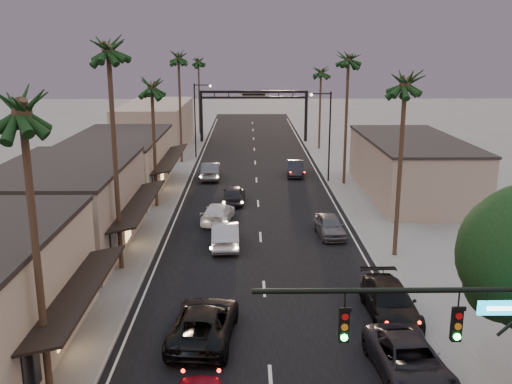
{
  "coord_description": "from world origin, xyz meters",
  "views": [
    {
      "loc": [
        -0.91,
        -10.61,
        13.17
      ],
      "look_at": [
        -0.27,
        31.25,
        2.5
      ],
      "focal_mm": 40.0,
      "sensor_mm": 36.0,
      "label": 1
    }
  ],
  "objects_px": {
    "arch": "(254,103)",
    "oncoming_silver": "(225,234)",
    "palm_far": "(198,59)",
    "curbside_black": "(390,302)",
    "oncoming_pickup": "(204,323)",
    "streetlight_right": "(327,129)",
    "palm_lc": "(151,82)",
    "palm_ld": "(178,54)",
    "palm_lb": "(108,43)",
    "palm_ra": "(406,77)",
    "curbside_near": "(409,361)",
    "palm_rb": "(349,55)",
    "traffic_signal": "(479,339)",
    "palm_la": "(21,99)",
    "streetlight_left": "(197,114)",
    "palm_rc": "(321,69)"
  },
  "relations": [
    {
      "from": "arch",
      "to": "palm_ra",
      "type": "relative_size",
      "value": 1.15
    },
    {
      "from": "arch",
      "to": "oncoming_pickup",
      "type": "relative_size",
      "value": 2.54
    },
    {
      "from": "palm_la",
      "to": "palm_lc",
      "type": "height_order",
      "value": "palm_la"
    },
    {
      "from": "palm_lc",
      "to": "palm_rc",
      "type": "height_order",
      "value": "same"
    },
    {
      "from": "streetlight_right",
      "to": "palm_la",
      "type": "relative_size",
      "value": 0.68
    },
    {
      "from": "palm_ra",
      "to": "palm_rb",
      "type": "distance_m",
      "value": 20.02
    },
    {
      "from": "palm_lc",
      "to": "palm_ld",
      "type": "xyz_separation_m",
      "value": [
        0.0,
        19.0,
        1.95
      ]
    },
    {
      "from": "traffic_signal",
      "to": "curbside_near",
      "type": "height_order",
      "value": "traffic_signal"
    },
    {
      "from": "curbside_black",
      "to": "palm_far",
      "type": "bearing_deg",
      "value": 102.47
    },
    {
      "from": "palm_ra",
      "to": "oncoming_pickup",
      "type": "distance_m",
      "value": 18.92
    },
    {
      "from": "palm_la",
      "to": "curbside_near",
      "type": "bearing_deg",
      "value": 4.11
    },
    {
      "from": "arch",
      "to": "oncoming_silver",
      "type": "bearing_deg",
      "value": -93.19
    },
    {
      "from": "streetlight_right",
      "to": "palm_far",
      "type": "relative_size",
      "value": 0.68
    },
    {
      "from": "palm_ld",
      "to": "palm_rc",
      "type": "relative_size",
      "value": 1.16
    },
    {
      "from": "curbside_near",
      "to": "palm_lc",
      "type": "bearing_deg",
      "value": 114.1
    },
    {
      "from": "traffic_signal",
      "to": "palm_rb",
      "type": "relative_size",
      "value": 0.6
    },
    {
      "from": "palm_ra",
      "to": "oncoming_pickup",
      "type": "xyz_separation_m",
      "value": [
        -11.55,
        -10.59,
        -10.61
      ]
    },
    {
      "from": "arch",
      "to": "curbside_near",
      "type": "relative_size",
      "value": 2.67
    },
    {
      "from": "palm_rb",
      "to": "oncoming_pickup",
      "type": "xyz_separation_m",
      "value": [
        -11.55,
        -30.59,
        -11.59
      ]
    },
    {
      "from": "traffic_signal",
      "to": "curbside_near",
      "type": "xyz_separation_m",
      "value": [
        -0.04,
        6.02,
        -4.29
      ]
    },
    {
      "from": "palm_ld",
      "to": "palm_ra",
      "type": "distance_m",
      "value": 35.47
    },
    {
      "from": "oncoming_pickup",
      "to": "palm_lc",
      "type": "bearing_deg",
      "value": -70.42
    },
    {
      "from": "arch",
      "to": "palm_lb",
      "type": "bearing_deg",
      "value": -100.16
    },
    {
      "from": "arch",
      "to": "palm_la",
      "type": "height_order",
      "value": "palm_la"
    },
    {
      "from": "palm_rb",
      "to": "oncoming_pickup",
      "type": "relative_size",
      "value": 2.38
    },
    {
      "from": "palm_ld",
      "to": "palm_lb",
      "type": "bearing_deg",
      "value": -90.0
    },
    {
      "from": "palm_ra",
      "to": "curbside_black",
      "type": "distance_m",
      "value": 13.8
    },
    {
      "from": "arch",
      "to": "palm_far",
      "type": "relative_size",
      "value": 1.15
    },
    {
      "from": "palm_la",
      "to": "oncoming_silver",
      "type": "bearing_deg",
      "value": 70.26
    },
    {
      "from": "arch",
      "to": "palm_ra",
      "type": "height_order",
      "value": "palm_ra"
    },
    {
      "from": "oncoming_silver",
      "to": "curbside_near",
      "type": "height_order",
      "value": "oncoming_silver"
    },
    {
      "from": "palm_far",
      "to": "curbside_black",
      "type": "distance_m",
      "value": 65.01
    },
    {
      "from": "streetlight_left",
      "to": "palm_ld",
      "type": "bearing_deg",
      "value": -119.25
    },
    {
      "from": "palm_ld",
      "to": "palm_rb",
      "type": "bearing_deg",
      "value": -32.6
    },
    {
      "from": "palm_far",
      "to": "palm_ld",
      "type": "bearing_deg",
      "value": -90.75
    },
    {
      "from": "streetlight_right",
      "to": "palm_lb",
      "type": "relative_size",
      "value": 0.59
    },
    {
      "from": "palm_lb",
      "to": "palm_far",
      "type": "relative_size",
      "value": 1.15
    },
    {
      "from": "palm_la",
      "to": "curbside_near",
      "type": "distance_m",
      "value": 17.82
    },
    {
      "from": "streetlight_right",
      "to": "oncoming_pickup",
      "type": "bearing_deg",
      "value": -107.35
    },
    {
      "from": "palm_ld",
      "to": "traffic_signal",
      "type": "bearing_deg",
      "value": -74.35
    },
    {
      "from": "palm_lb",
      "to": "palm_rc",
      "type": "bearing_deg",
      "value": 67.73
    },
    {
      "from": "palm_rb",
      "to": "palm_far",
      "type": "bearing_deg",
      "value": 116.43
    },
    {
      "from": "palm_rb",
      "to": "palm_far",
      "type": "distance_m",
      "value": 37.98
    },
    {
      "from": "streetlight_right",
      "to": "palm_lc",
      "type": "height_order",
      "value": "palm_lc"
    },
    {
      "from": "arch",
      "to": "streetlight_right",
      "type": "distance_m",
      "value": 25.94
    },
    {
      "from": "arch",
      "to": "palm_ra",
      "type": "xyz_separation_m",
      "value": [
        8.6,
        -46.0,
        5.91
      ]
    },
    {
      "from": "curbside_near",
      "to": "curbside_black",
      "type": "bearing_deg",
      "value": 79.6
    },
    {
      "from": "traffic_signal",
      "to": "palm_rb",
      "type": "distance_m",
      "value": 40.77
    },
    {
      "from": "traffic_signal",
      "to": "oncoming_silver",
      "type": "xyz_separation_m",
      "value": [
        -8.13,
        22.15,
        -4.24
      ]
    },
    {
      "from": "palm_ld",
      "to": "curbside_black",
      "type": "bearing_deg",
      "value": -69.45
    }
  ]
}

